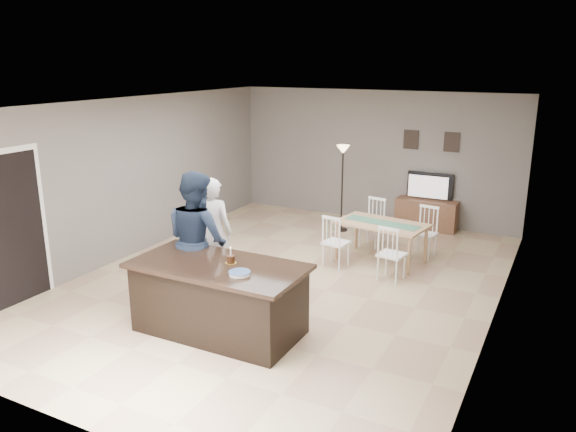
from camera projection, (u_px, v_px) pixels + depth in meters
The scene contains 14 objects.
floor at pixel (286, 282), 8.61m from camera, with size 8.00×8.00×0.00m, color tan.
room_shell at pixel (286, 175), 8.15m from camera, with size 8.00×8.00×8.00m.
kitchen_island at pixel (219, 298), 6.94m from camera, with size 2.15×1.10×0.90m.
tv_console at pixel (426, 215), 11.22m from camera, with size 1.20×0.40×0.60m, color brown.
television at pixel (429, 186), 11.13m from camera, with size 0.91×0.12×0.53m, color black.
tv_screen_glow at pixel (428, 187), 11.06m from camera, with size 0.78×0.78×0.00m, color orange.
picture_frames at pixel (431, 141), 11.02m from camera, with size 1.10×0.02×0.38m.
doorway at pixel (13, 215), 7.62m from camera, with size 0.00×2.10×2.65m.
woman at pixel (213, 232), 8.35m from camera, with size 0.60×0.39×1.65m, color silver.
man at pixel (197, 240), 7.59m from camera, with size 0.92×0.72×1.89m, color #192338.
birthday_cake at pixel (231, 259), 6.85m from camera, with size 0.14×0.14×0.21m.
plate_stack at pixel (239, 273), 6.48m from camera, with size 0.26×0.26×0.04m.
dining_table at pixel (381, 230), 9.34m from camera, with size 1.60×1.81×0.88m.
floor_lamp at pixel (343, 165), 10.85m from camera, with size 0.26×0.26×1.71m.
Camera 1 is at (3.70, -7.10, 3.31)m, focal length 35.00 mm.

